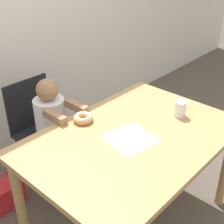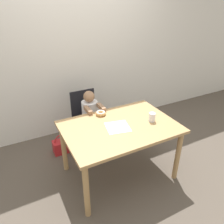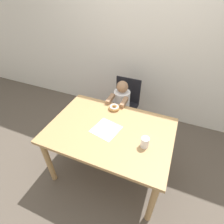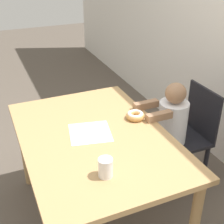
# 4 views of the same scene
# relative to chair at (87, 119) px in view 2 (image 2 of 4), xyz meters

# --- Properties ---
(ground_plane) EXTENTS (12.00, 12.00, 0.00)m
(ground_plane) POSITION_rel_chair_xyz_m (0.10, -0.77, -0.43)
(ground_plane) COLOR brown
(wall_back) EXTENTS (8.00, 0.05, 2.50)m
(wall_back) POSITION_rel_chair_xyz_m (0.10, 0.54, 0.82)
(wall_back) COLOR silver
(wall_back) RESTS_ON ground_plane
(dining_table) EXTENTS (1.27, 0.88, 0.71)m
(dining_table) POSITION_rel_chair_xyz_m (0.10, -0.77, 0.19)
(dining_table) COLOR tan
(dining_table) RESTS_ON ground_plane
(chair) EXTENTS (0.36, 0.44, 0.82)m
(chair) POSITION_rel_chair_xyz_m (0.00, 0.00, 0.00)
(chair) COLOR black
(chair) RESTS_ON ground_plane
(child_figure) EXTENTS (0.23, 0.38, 0.90)m
(child_figure) POSITION_rel_chair_xyz_m (0.00, -0.12, 0.03)
(child_figure) COLOR white
(child_figure) RESTS_ON ground_plane
(donut) EXTENTS (0.13, 0.13, 0.05)m
(donut) POSITION_rel_chair_xyz_m (0.02, -0.44, 0.30)
(donut) COLOR tan
(donut) RESTS_ON dining_table
(napkin) EXTENTS (0.30, 0.30, 0.00)m
(napkin) POSITION_rel_chair_xyz_m (0.07, -0.78, 0.28)
(napkin) COLOR white
(napkin) RESTS_ON dining_table
(handbag) EXTENTS (0.27, 0.16, 0.30)m
(handbag) POSITION_rel_chair_xyz_m (-0.40, -0.02, -0.33)
(handbag) COLOR red
(handbag) RESTS_ON ground_plane
(cup) EXTENTS (0.08, 0.08, 0.10)m
(cup) POSITION_rel_chair_xyz_m (0.49, -0.85, 0.33)
(cup) COLOR white
(cup) RESTS_ON dining_table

